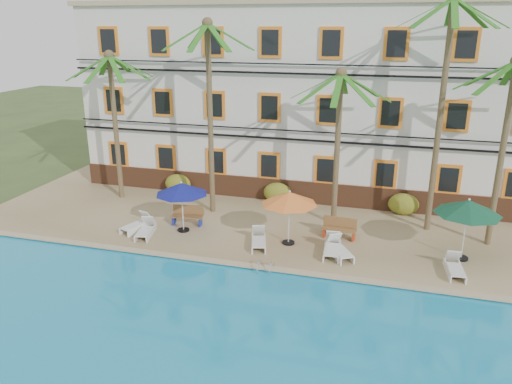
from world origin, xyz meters
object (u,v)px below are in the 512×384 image
(umbrella_red, at_px, (289,198))
(lounger_f, at_px, (455,267))
(palm_e, at_px, (506,127))
(pool_ladder, at_px, (266,270))
(lounger_e, at_px, (339,249))
(umbrella_green, at_px, (468,207))
(palm_d, at_px, (443,89))
(lounger_b, at_px, (146,230))
(lounger_a, at_px, (138,225))
(lounger_d, at_px, (332,248))
(palm_b, at_px, (209,94))
(lounger_c, at_px, (259,240))
(palm_a, at_px, (114,105))
(umbrella_blue, at_px, (182,189))
(bench_left, at_px, (187,215))
(palm_c, at_px, (338,125))
(bench_right, at_px, (340,228))

(umbrella_red, bearing_deg, lounger_f, -8.06)
(palm_e, relative_size, pool_ladder, 10.72)
(pool_ladder, bearing_deg, lounger_e, 38.48)
(palm_e, distance_m, umbrella_green, 3.69)
(palm_d, xyz_separation_m, lounger_b, (-12.27, -4.22, -6.21))
(palm_e, xyz_separation_m, lounger_e, (-6.09, -2.94, -4.87))
(lounger_a, height_order, lounger_e, lounger_e)
(lounger_d, bearing_deg, palm_b, 153.04)
(lounger_c, distance_m, pool_ladder, 2.26)
(palm_a, distance_m, umbrella_blue, 6.95)
(palm_b, distance_m, lounger_f, 13.16)
(palm_b, bearing_deg, bench_left, -104.83)
(palm_a, xyz_separation_m, palm_e, (18.52, -1.16, 0.08))
(lounger_c, bearing_deg, palm_d, 28.96)
(palm_c, xyz_separation_m, lounger_d, (0.39, -3.38, -4.46))
(lounger_d, bearing_deg, bench_right, 87.00)
(palm_b, height_order, pool_ladder, palm_b)
(umbrella_green, bearing_deg, lounger_f, -105.02)
(umbrella_blue, relative_size, lounger_e, 1.32)
(umbrella_blue, bearing_deg, lounger_c, -9.26)
(umbrella_red, height_order, pool_ladder, umbrella_red)
(lounger_a, relative_size, lounger_c, 1.01)
(lounger_e, distance_m, bench_right, 1.85)
(palm_c, bearing_deg, umbrella_blue, -156.55)
(palm_e, height_order, lounger_b, palm_e)
(lounger_a, relative_size, bench_left, 1.17)
(palm_a, height_order, palm_c, palm_a)
(palm_d, height_order, lounger_a, palm_d)
(umbrella_red, bearing_deg, palm_c, 61.36)
(umbrella_green, distance_m, bench_right, 5.38)
(umbrella_green, distance_m, lounger_f, 2.45)
(palm_b, relative_size, umbrella_green, 3.58)
(bench_right, bearing_deg, lounger_e, -83.87)
(umbrella_red, relative_size, lounger_b, 1.41)
(palm_b, bearing_deg, umbrella_green, -11.52)
(palm_b, height_order, lounger_e, palm_b)
(lounger_b, distance_m, lounger_c, 5.23)
(palm_e, bearing_deg, bench_right, -169.95)
(lounger_b, bearing_deg, palm_c, 25.32)
(palm_e, relative_size, lounger_a, 4.42)
(bench_left, bearing_deg, palm_a, 152.21)
(palm_c, height_order, lounger_c, palm_c)
(bench_right, bearing_deg, palm_e, 10.05)
(palm_b, relative_size, palm_d, 0.91)
(lounger_b, relative_size, lounger_c, 0.97)
(lounger_a, distance_m, lounger_f, 13.75)
(palm_c, height_order, lounger_f, palm_c)
(palm_e, xyz_separation_m, bench_left, (-13.43, -1.53, -4.66))
(lounger_c, relative_size, lounger_f, 1.06)
(lounger_b, relative_size, lounger_f, 1.03)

